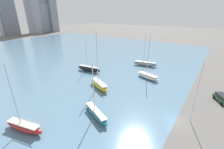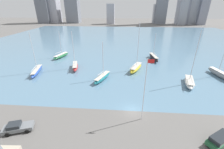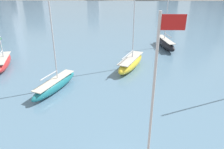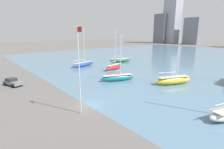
% 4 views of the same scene
% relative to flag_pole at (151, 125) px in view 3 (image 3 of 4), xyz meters
% --- Properties ---
extents(harbor_water, '(180.00, 140.00, 0.00)m').
position_rel_flag_pole_xyz_m(harbor_water, '(-1.84, 72.44, -7.06)').
color(harbor_water, slate).
rests_on(harbor_water, ground_plane).
extents(flag_pole, '(1.24, 0.14, 13.12)m').
position_rel_flag_pole_xyz_m(flag_pole, '(0.00, 0.00, 0.00)').
color(flag_pole, silver).
rests_on(flag_pole, ground_plane).
extents(sailboat_yellow, '(5.90, 9.67, 16.49)m').
position_rel_flag_pole_xyz_m(sailboat_yellow, '(0.43, 25.10, -5.97)').
color(sailboat_yellow, yellow).
rests_on(sailboat_yellow, harbor_water).
extents(sailboat_teal, '(5.05, 9.18, 11.80)m').
position_rel_flag_pole_xyz_m(sailboat_teal, '(-10.43, 16.81, -6.15)').
color(sailboat_teal, '#1E757F').
rests_on(sailboat_teal, harbor_water).
extents(sailboat_red, '(4.03, 8.74, 13.29)m').
position_rel_flag_pole_xyz_m(sailboat_red, '(-21.54, 25.02, -6.05)').
color(sailboat_red, '#B72828').
rests_on(sailboat_red, harbor_water).
extents(sailboat_black, '(3.25, 10.17, 10.97)m').
position_rel_flag_pole_xyz_m(sailboat_black, '(8.67, 37.20, -5.97)').
color(sailboat_black, black).
rests_on(sailboat_black, harbor_water).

